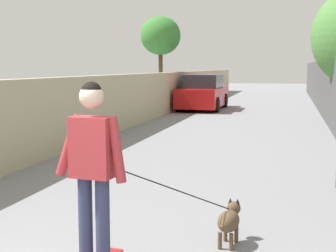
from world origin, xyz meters
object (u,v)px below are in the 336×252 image
at_px(dog, 229,220).
at_px(car_near, 203,93).
at_px(person_skateboarder, 93,159).
at_px(tree_left_far, 161,36).

bearing_deg(dog, car_near, 11.00).
distance_m(person_skateboarder, car_near, 17.42).
height_order(tree_left_far, car_near, tree_left_far).
relative_size(person_skateboarder, dog, 1.29).
bearing_deg(tree_left_far, person_skateboarder, -166.92).
relative_size(dog, car_near, 0.30).
relative_size(person_skateboarder, car_near, 0.39).
bearing_deg(tree_left_far, dog, -162.60).
bearing_deg(car_near, person_skateboarder, -173.21).
height_order(dog, car_near, car_near).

